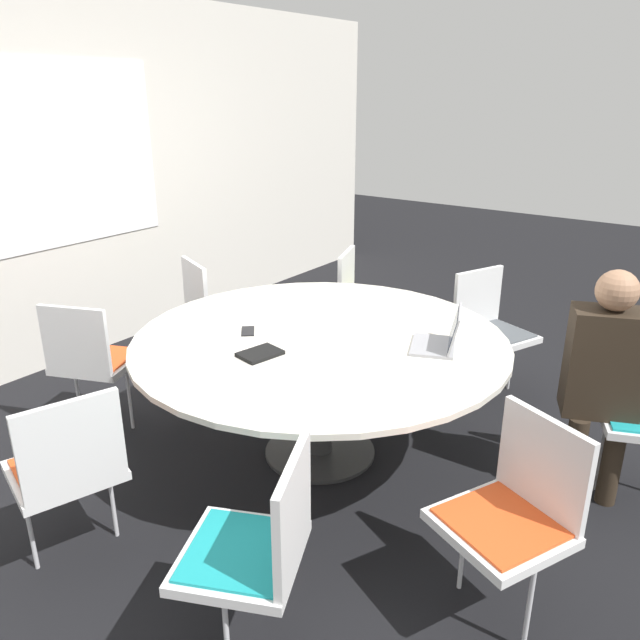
# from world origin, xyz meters

# --- Properties ---
(ground_plane) EXTENTS (16.00, 16.00, 0.00)m
(ground_plane) POSITION_xyz_m (0.00, 0.00, 0.00)
(ground_plane) COLOR black
(wall_back) EXTENTS (8.00, 0.07, 2.70)m
(wall_back) POSITION_xyz_m (0.00, 2.40, 1.35)
(wall_back) COLOR silver
(wall_back) RESTS_ON ground_plane
(conference_table) EXTENTS (2.04, 2.04, 0.73)m
(conference_table) POSITION_xyz_m (0.00, 0.00, 0.64)
(conference_table) COLOR #333333
(conference_table) RESTS_ON ground_plane
(chair_1) EXTENTS (0.57, 0.56, 0.86)m
(chair_1) POSITION_xyz_m (1.31, -0.46, 0.51)
(chair_1) COLOR silver
(chair_1) RESTS_ON ground_plane
(chair_2) EXTENTS (0.56, 0.54, 0.86)m
(chair_2) POSITION_xyz_m (1.29, 0.53, 0.51)
(chair_2) COLOR silver
(chair_2) RESTS_ON ground_plane
(chair_3) EXTENTS (0.56, 0.57, 0.86)m
(chair_3) POSITION_xyz_m (0.47, 1.31, 0.51)
(chair_3) COLOR silver
(chair_3) RESTS_ON ground_plane
(chair_4) EXTENTS (0.56, 0.57, 0.86)m
(chair_4) POSITION_xyz_m (-0.60, 1.26, 0.51)
(chair_4) COLOR silver
(chair_4) RESTS_ON ground_plane
(chair_5) EXTENTS (0.55, 0.53, 0.86)m
(chair_5) POSITION_xyz_m (-1.35, 0.35, 0.51)
(chair_5) COLOR silver
(chair_5) RESTS_ON ground_plane
(chair_6) EXTENTS (0.57, 0.56, 0.86)m
(chair_6) POSITION_xyz_m (-1.24, -0.63, 0.51)
(chair_6) COLOR silver
(chair_6) RESTS_ON ground_plane
(chair_7) EXTENTS (0.56, 0.57, 0.86)m
(chair_7) POSITION_xyz_m (-0.52, -1.29, 0.51)
(chair_7) COLOR silver
(chair_7) RESTS_ON ground_plane
(person_0) EXTENTS (0.35, 0.42, 1.21)m
(person_0) POSITION_xyz_m (0.54, -1.35, 0.71)
(person_0) COLOR #2D2319
(person_0) RESTS_ON ground_plane
(laptop) EXTENTS (0.36, 0.33, 0.21)m
(laptop) POSITION_xyz_m (0.25, -0.60, 0.78)
(laptop) COLOR #99999E
(laptop) RESTS_ON conference_table
(spiral_notebook) EXTENTS (0.24, 0.19, 0.02)m
(spiral_notebook) POSITION_xyz_m (-0.38, 0.10, 0.74)
(spiral_notebook) COLOR black
(spiral_notebook) RESTS_ON conference_table
(cell_phone) EXTENTS (0.15, 0.14, 0.01)m
(cell_phone) POSITION_xyz_m (-0.17, 0.37, 0.73)
(cell_phone) COLOR black
(cell_phone) RESTS_ON conference_table
(handbag) EXTENTS (0.36, 0.16, 0.28)m
(handbag) POSITION_xyz_m (1.24, 0.86, 0.14)
(handbag) COLOR black
(handbag) RESTS_ON ground_plane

